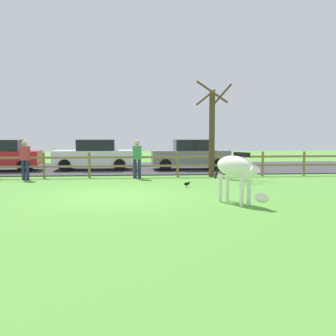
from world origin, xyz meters
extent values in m
plane|color=#549338|center=(0.00, 0.00, 0.00)|extent=(60.00, 60.00, 0.00)
cube|color=#38383D|center=(0.00, 9.30, 0.03)|extent=(28.00, 7.40, 0.05)
cylinder|color=olive|center=(-3.29, 5.00, 0.55)|extent=(0.11, 0.11, 1.11)
cylinder|color=olive|center=(-1.36, 5.00, 0.55)|extent=(0.11, 0.11, 1.11)
cylinder|color=olive|center=(0.57, 5.00, 0.55)|extent=(0.11, 0.11, 1.11)
cylinder|color=olive|center=(2.50, 5.00, 0.55)|extent=(0.11, 0.11, 1.11)
cylinder|color=olive|center=(4.43, 5.00, 0.55)|extent=(0.11, 0.11, 1.11)
cylinder|color=olive|center=(6.35, 5.00, 0.55)|extent=(0.11, 0.11, 1.11)
cylinder|color=olive|center=(8.28, 5.00, 0.55)|extent=(0.11, 0.11, 1.11)
cube|color=olive|center=(-0.39, 5.00, 0.50)|extent=(21.21, 0.06, 0.09)
cube|color=olive|center=(-0.39, 5.00, 0.89)|extent=(21.21, 0.06, 0.09)
cylinder|color=#513A23|center=(4.01, 5.00, 1.86)|extent=(0.26, 0.26, 3.72)
cylinder|color=#513A23|center=(3.88, 4.36, 3.66)|extent=(1.33, 0.37, 0.97)
cylinder|color=#513A23|center=(4.45, 5.39, 3.56)|extent=(0.89, 0.98, 1.09)
cylinder|color=#513A23|center=(3.81, 5.44, 3.54)|extent=(0.98, 0.51, 0.77)
ellipsoid|color=white|center=(3.32, -1.46, 1.03)|extent=(1.06, 1.31, 0.56)
cylinder|color=white|center=(3.65, -1.72, 0.39)|extent=(0.11, 0.11, 0.78)
cylinder|color=white|center=(3.41, -1.87, 0.39)|extent=(0.11, 0.11, 0.78)
cylinder|color=white|center=(3.23, -1.04, 0.39)|extent=(0.11, 0.11, 0.78)
cylinder|color=white|center=(2.99, -1.19, 0.39)|extent=(0.11, 0.11, 0.78)
cylinder|color=white|center=(3.60, -1.91, 0.84)|extent=(0.51, 0.63, 0.51)
ellipsoid|color=white|center=(3.82, -2.26, 0.28)|extent=(0.40, 0.48, 0.24)
cube|color=black|center=(3.45, -1.67, 1.35)|extent=(0.33, 0.50, 0.12)
cylinder|color=black|center=(2.97, -0.89, 0.88)|extent=(0.14, 0.19, 0.54)
cylinder|color=black|center=(2.45, 1.77, 0.03)|extent=(0.01, 0.01, 0.06)
cylinder|color=black|center=(2.45, 1.73, 0.03)|extent=(0.01, 0.01, 0.06)
ellipsoid|color=black|center=(2.45, 1.75, 0.12)|extent=(0.18, 0.10, 0.12)
sphere|color=black|center=(2.54, 1.75, 0.17)|extent=(0.07, 0.07, 0.07)
cube|color=white|center=(-1.53, 8.28, 0.70)|extent=(4.04, 1.79, 0.70)
cube|color=black|center=(-1.38, 8.29, 1.33)|extent=(1.94, 1.61, 0.56)
cylinder|color=black|center=(-2.86, 7.40, 0.35)|extent=(0.60, 0.19, 0.60)
cylinder|color=black|center=(-2.90, 9.10, 0.35)|extent=(0.60, 0.19, 0.60)
cylinder|color=black|center=(-0.17, 7.47, 0.35)|extent=(0.60, 0.19, 0.60)
cylinder|color=black|center=(-0.21, 9.17, 0.35)|extent=(0.60, 0.19, 0.60)
cube|color=black|center=(-6.06, 8.00, 1.33)|extent=(2.01, 1.70, 0.56)
cylinder|color=black|center=(-4.79, 7.25, 0.35)|extent=(0.61, 0.23, 0.60)
cylinder|color=black|center=(-4.92, 8.94, 0.35)|extent=(0.61, 0.23, 0.60)
cube|color=slate|center=(3.48, 8.04, 0.70)|extent=(4.01, 1.73, 0.70)
cube|color=black|center=(3.63, 8.04, 1.33)|extent=(1.91, 1.58, 0.56)
cylinder|color=black|center=(2.13, 7.18, 0.35)|extent=(0.60, 0.18, 0.60)
cylinder|color=black|center=(2.12, 8.88, 0.35)|extent=(0.60, 0.18, 0.60)
cylinder|color=black|center=(4.83, 7.20, 0.35)|extent=(0.60, 0.18, 0.60)
cylinder|color=black|center=(4.82, 8.90, 0.35)|extent=(0.60, 0.18, 0.60)
cylinder|color=#232847|center=(0.62, 4.57, 0.41)|extent=(0.14, 0.14, 0.82)
cylinder|color=#232847|center=(0.80, 4.56, 0.41)|extent=(0.14, 0.14, 0.82)
cube|color=#38844C|center=(0.71, 4.57, 1.11)|extent=(0.37, 0.24, 0.58)
sphere|color=tan|center=(0.71, 4.57, 1.53)|extent=(0.22, 0.22, 0.22)
cylinder|color=#232847|center=(-3.98, 4.44, 0.41)|extent=(0.14, 0.14, 0.82)
cylinder|color=#232847|center=(-3.81, 4.39, 0.41)|extent=(0.14, 0.14, 0.82)
cube|color=#B7333D|center=(-3.89, 4.41, 1.11)|extent=(0.40, 0.30, 0.58)
sphere|color=tan|center=(-3.89, 4.41, 1.53)|extent=(0.22, 0.22, 0.22)
camera|label=1|loc=(0.64, -11.40, 1.89)|focal=40.08mm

